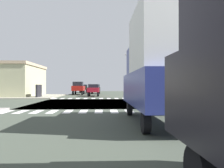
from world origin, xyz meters
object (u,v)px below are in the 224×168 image
pickup_nearside_1 (79,88)px  sedan_leading_3 (94,89)px  traffic_signal_mast (153,64)px  street_lamp (154,66)px  sedan_trailing_4 (84,88)px  sedan_queued_2 (96,88)px  box_truck_middle_2 (158,66)px

pickup_nearside_1 → sedan_leading_3: (3.00, -5.97, -0.17)m
pickup_nearside_1 → sedan_leading_3: size_ratio=1.19×
traffic_signal_mast → sedan_leading_3: bearing=143.8°
street_lamp → sedan_trailing_4: 19.75m
street_lamp → pickup_nearside_1: size_ratio=1.65×
traffic_signal_mast → sedan_trailing_4: size_ratio=1.45×
sedan_trailing_4 → sedan_leading_3: bearing=100.0°
pickup_nearside_1 → sedan_leading_3: 6.69m
sedan_queued_2 → sedan_trailing_4: (-3.00, 6.97, 0.00)m
sedan_queued_2 → box_truck_middle_2: size_ratio=0.60×
sedan_queued_2 → traffic_signal_mast: bearing=116.8°
street_lamp → sedan_trailing_4: street_lamp is taller
sedan_leading_3 → box_truck_middle_2: box_truck_middle_2 is taller
pickup_nearside_1 → sedan_leading_3: bearing=116.7°
street_lamp → pickup_nearside_1: street_lamp is taller
street_lamp → sedan_queued_2: 13.06m
street_lamp → sedan_leading_3: (-10.15, -2.83, -3.88)m
traffic_signal_mast → sedan_trailing_4: 25.73m
sedan_queued_2 → sedan_leading_3: (0.00, -10.08, 0.00)m
pickup_nearside_1 → sedan_trailing_4: (0.00, 11.08, -0.17)m
street_lamp → sedan_leading_3: bearing=-164.4°
street_lamp → box_truck_middle_2: (-6.15, -28.23, -2.43)m
pickup_nearside_1 → sedan_trailing_4: bearing=-90.0°
pickup_nearside_1 → sedan_queued_2: pickup_nearside_1 is taller
sedan_leading_3 → street_lamp: bearing=-164.4°
street_lamp → sedan_trailing_4: bearing=132.8°
traffic_signal_mast → street_lamp: (2.07, 8.74, 0.46)m
street_lamp → pickup_nearside_1: (-13.15, 3.14, -3.70)m
street_lamp → box_truck_middle_2: street_lamp is taller
traffic_signal_mast → pickup_nearside_1: size_ratio=1.22×
sedan_trailing_4 → sedan_queued_2: bearing=113.3°
sedan_queued_2 → street_lamp: bearing=144.5°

